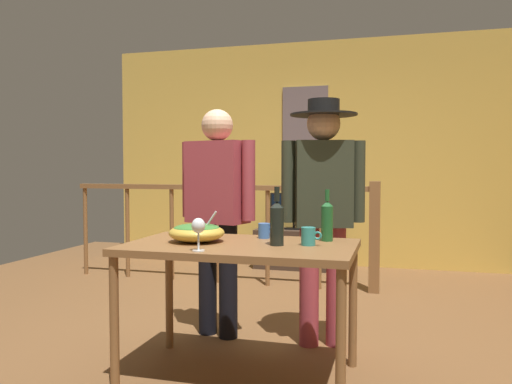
# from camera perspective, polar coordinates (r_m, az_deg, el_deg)

# --- Properties ---
(ground_plane) EXTENTS (7.66, 7.66, 0.00)m
(ground_plane) POSITION_cam_1_polar(r_m,az_deg,el_deg) (3.61, 1.33, -16.54)
(ground_plane) COLOR brown
(back_wall) EXTENTS (5.53, 0.10, 2.72)m
(back_wall) POSITION_cam_1_polar(r_m,az_deg,el_deg) (6.31, 7.92, 4.27)
(back_wall) COLOR gold
(back_wall) RESTS_ON ground_plane
(framed_picture) EXTENTS (0.56, 0.03, 0.66)m
(framed_picture) POSITION_cam_1_polar(r_m,az_deg,el_deg) (6.32, 5.52, 8.71)
(framed_picture) COLOR #6A5B5D
(stair_railing) EXTENTS (3.24, 0.10, 1.06)m
(stair_railing) POSITION_cam_1_polar(r_m,az_deg,el_deg) (5.13, 0.81, -3.20)
(stair_railing) COLOR brown
(stair_railing) RESTS_ON ground_plane
(tv_console) EXTENTS (0.90, 0.40, 0.46)m
(tv_console) POSITION_cam_1_polar(r_m,az_deg,el_deg) (6.10, 4.25, -6.33)
(tv_console) COLOR #38281E
(tv_console) RESTS_ON ground_plane
(flat_screen_tv) EXTENTS (0.55, 0.12, 0.43)m
(flat_screen_tv) POSITION_cam_1_polar(r_m,az_deg,el_deg) (6.01, 4.21, -1.81)
(flat_screen_tv) COLOR black
(flat_screen_tv) RESTS_ON tv_console
(serving_table) EXTENTS (1.28, 0.76, 0.77)m
(serving_table) POSITION_cam_1_polar(r_m,az_deg,el_deg) (2.89, -1.75, -7.37)
(serving_table) COLOR brown
(serving_table) RESTS_ON ground_plane
(salad_bowl) EXTENTS (0.32, 0.32, 0.18)m
(salad_bowl) POSITION_cam_1_polar(r_m,az_deg,el_deg) (2.95, -6.65, -4.44)
(salad_bowl) COLOR gold
(salad_bowl) RESTS_ON serving_table
(wine_glass) EXTENTS (0.07, 0.07, 0.17)m
(wine_glass) POSITION_cam_1_polar(r_m,az_deg,el_deg) (2.62, -6.46, -3.95)
(wine_glass) COLOR silver
(wine_glass) RESTS_ON serving_table
(wine_bottle_dark) EXTENTS (0.08, 0.08, 0.32)m
(wine_bottle_dark) POSITION_cam_1_polar(r_m,az_deg,el_deg) (2.80, 2.35, -3.38)
(wine_bottle_dark) COLOR black
(wine_bottle_dark) RESTS_ON serving_table
(wine_bottle_green) EXTENTS (0.07, 0.07, 0.30)m
(wine_bottle_green) POSITION_cam_1_polar(r_m,az_deg,el_deg) (2.99, 7.96, -3.11)
(wine_bottle_green) COLOR #1E5628
(wine_bottle_green) RESTS_ON serving_table
(mug_teal) EXTENTS (0.11, 0.08, 0.10)m
(mug_teal) POSITION_cam_1_polar(r_m,az_deg,el_deg) (2.82, 5.92, -4.95)
(mug_teal) COLOR teal
(mug_teal) RESTS_ON serving_table
(mug_blue) EXTENTS (0.11, 0.07, 0.09)m
(mug_blue) POSITION_cam_1_polar(r_m,az_deg,el_deg) (3.08, 0.96, -4.35)
(mug_blue) COLOR #3866B2
(mug_blue) RESTS_ON serving_table
(person_standing_left) EXTENTS (0.59, 0.33, 1.60)m
(person_standing_left) POSITION_cam_1_polar(r_m,az_deg,el_deg) (3.59, -4.33, -1.17)
(person_standing_left) COLOR black
(person_standing_left) RESTS_ON ground_plane
(person_standing_right) EXTENTS (0.54, 0.44, 1.64)m
(person_standing_right) POSITION_cam_1_polar(r_m,az_deg,el_deg) (3.41, 7.52, -0.92)
(person_standing_right) COLOR #9E3842
(person_standing_right) RESTS_ON ground_plane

